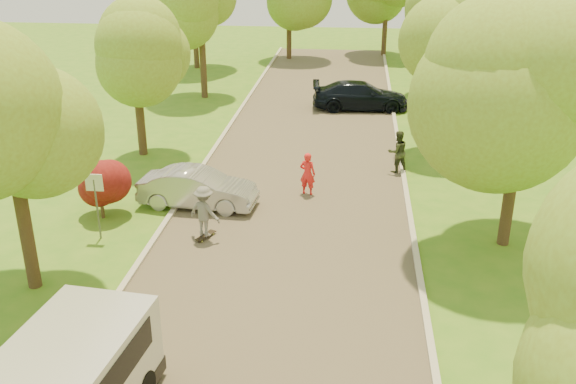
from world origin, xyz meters
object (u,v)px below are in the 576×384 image
at_px(street_sign, 95,193).
at_px(person_olive, 398,152).
at_px(dark_sedan, 360,96).
at_px(longboard, 206,236).
at_px(person_striped, 308,174).
at_px(silver_sedan, 198,188).
at_px(skateboarder, 204,211).

bearing_deg(street_sign, person_olive, 36.00).
bearing_deg(dark_sedan, longboard, 159.15).
height_order(dark_sedan, person_striped, person_striped).
bearing_deg(dark_sedan, street_sign, 149.47).
relative_size(silver_sedan, longboard, 4.72).
xyz_separation_m(dark_sedan, person_striped, (-1.88, -12.08, 0.06)).
bearing_deg(skateboarder, longboard, -66.63).
bearing_deg(person_striped, longboard, 67.83).
height_order(street_sign, silver_sedan, street_sign).
bearing_deg(silver_sedan, person_olive, -54.63).
distance_m(street_sign, silver_sedan, 3.85).
xyz_separation_m(longboard, person_striped, (2.91, 3.95, 0.71)).
relative_size(dark_sedan, person_olive, 2.99).
xyz_separation_m(street_sign, silver_sedan, (2.50, 2.79, -0.89)).
xyz_separation_m(street_sign, dark_sedan, (8.10, 16.37, -0.82)).
distance_m(silver_sedan, dark_sedan, 14.70).
distance_m(silver_sedan, person_striped, 4.02).
bearing_deg(person_striped, skateboarder, 67.83).
height_order(person_striped, person_olive, person_olive).
height_order(street_sign, longboard, street_sign).
height_order(longboard, skateboarder, skateboarder).
height_order(longboard, person_olive, person_olive).
distance_m(longboard, skateboarder, 0.84).
height_order(silver_sedan, person_striped, person_striped).
height_order(skateboarder, person_olive, skateboarder).
bearing_deg(skateboarder, person_olive, -110.14).
xyz_separation_m(person_striped, person_olive, (3.38, 2.68, 0.05)).
bearing_deg(street_sign, silver_sedan, 48.12).
xyz_separation_m(street_sign, person_olive, (9.60, 6.98, -0.71)).
relative_size(silver_sedan, person_striped, 2.56).
xyz_separation_m(silver_sedan, dark_sedan, (5.60, 13.59, 0.06)).
bearing_deg(longboard, person_striped, -103.05).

